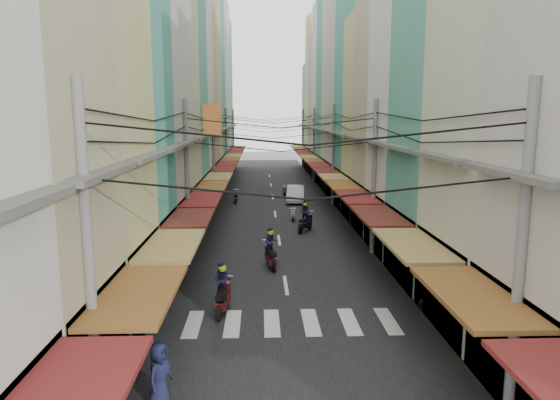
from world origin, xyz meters
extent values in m
plane|color=slate|center=(0.00, 0.00, 0.00)|extent=(160.00, 160.00, 0.00)
cube|color=black|center=(0.00, 20.00, 0.01)|extent=(10.00, 80.00, 0.02)
cube|color=slate|center=(-6.50, 20.00, 0.03)|extent=(3.00, 80.00, 0.06)
cube|color=slate|center=(6.50, 20.00, 0.03)|extent=(3.00, 80.00, 0.06)
cube|color=silver|center=(-3.50, -6.00, 0.03)|extent=(0.55, 2.40, 0.01)
cube|color=silver|center=(-2.10, -6.00, 0.03)|extent=(0.55, 2.40, 0.01)
cube|color=silver|center=(-0.70, -6.00, 0.03)|extent=(0.55, 2.40, 0.01)
cube|color=silver|center=(0.70, -6.00, 0.03)|extent=(0.55, 2.40, 0.01)
cube|color=silver|center=(2.10, -6.00, 0.03)|extent=(0.55, 2.40, 0.01)
cube|color=silver|center=(3.50, -6.00, 0.03)|extent=(0.55, 2.40, 0.01)
cube|color=#595651|center=(-4.75, -15.67, 6.00)|extent=(0.50, 4.20, 0.15)
cube|color=black|center=(-5.60, -10.98, 1.60)|extent=(1.20, 4.53, 3.20)
cube|color=brown|center=(-4.10, -10.98, 3.00)|extent=(1.80, 4.34, 0.12)
cube|color=#595651|center=(-4.75, -10.98, 6.00)|extent=(0.50, 4.24, 0.15)
cube|color=tan|center=(-8.00, -6.27, 7.90)|extent=(6.00, 4.70, 15.81)
cube|color=black|center=(-5.60, -6.27, 1.60)|extent=(1.20, 4.52, 3.20)
cube|color=olive|center=(-4.10, -6.27, 3.00)|extent=(1.80, 4.33, 0.12)
cube|color=#595651|center=(-4.75, -6.27, 6.00)|extent=(0.50, 4.23, 0.15)
cube|color=teal|center=(-8.00, -1.76, 9.62)|extent=(6.00, 4.30, 19.25)
cube|color=black|center=(-5.60, -1.76, 1.60)|extent=(1.20, 4.13, 3.20)
cube|color=#5A2119|center=(-4.10, -1.76, 3.00)|extent=(1.80, 3.96, 0.12)
cube|color=#595651|center=(-4.75, -1.76, 6.00)|extent=(0.50, 3.87, 0.15)
cube|color=#BBB3AB|center=(-8.00, 2.96, 10.47)|extent=(6.00, 5.14, 20.93)
cube|color=black|center=(-5.60, 2.96, 1.60)|extent=(1.20, 4.94, 3.20)
cube|color=maroon|center=(-4.10, 2.96, 3.00)|extent=(1.80, 4.73, 0.12)
cube|color=#595651|center=(-4.75, 2.96, 6.00)|extent=(0.50, 4.63, 0.15)
cube|color=beige|center=(-8.00, 8.00, 8.72)|extent=(6.00, 4.95, 17.43)
cube|color=black|center=(-5.60, 8.00, 1.60)|extent=(1.20, 4.75, 3.20)
cube|color=brown|center=(-4.10, 8.00, 3.00)|extent=(1.80, 4.56, 0.12)
cube|color=#595651|center=(-4.75, 8.00, 6.00)|extent=(0.50, 4.46, 0.15)
cube|color=#509B84|center=(-8.00, 12.98, 8.16)|extent=(6.00, 4.99, 16.32)
cube|color=black|center=(-5.60, 12.98, 1.60)|extent=(1.20, 4.80, 3.20)
cube|color=olive|center=(-4.10, 12.98, 3.00)|extent=(1.80, 4.60, 0.12)
cube|color=#595651|center=(-4.75, 12.98, 6.00)|extent=(0.50, 4.50, 0.15)
cube|color=silver|center=(-8.00, 17.80, 11.44)|extent=(6.00, 4.65, 22.87)
cube|color=black|center=(-5.60, 17.80, 1.60)|extent=(1.20, 4.46, 3.20)
cube|color=#5A2119|center=(-4.10, 17.80, 3.00)|extent=(1.80, 4.27, 0.12)
cube|color=#595651|center=(-4.75, 17.80, 6.00)|extent=(0.50, 4.18, 0.15)
cube|color=tan|center=(-8.00, 22.57, 10.29)|extent=(6.00, 4.89, 20.58)
cube|color=black|center=(-5.60, 22.57, 1.60)|extent=(1.20, 4.70, 3.20)
cube|color=maroon|center=(-4.10, 22.57, 3.00)|extent=(1.80, 4.50, 0.12)
cube|color=#595651|center=(-4.75, 22.57, 6.00)|extent=(0.50, 4.40, 0.15)
cube|color=tan|center=(-8.00, 27.27, 9.22)|extent=(6.00, 4.52, 18.44)
cube|color=black|center=(-5.60, 27.27, 1.60)|extent=(1.20, 4.34, 3.20)
cube|color=brown|center=(-4.10, 27.27, 3.00)|extent=(1.80, 4.16, 0.12)
cube|color=#595651|center=(-4.75, 27.27, 6.00)|extent=(0.50, 4.07, 0.15)
cube|color=teal|center=(-8.00, 32.13, 10.31)|extent=(6.00, 5.20, 20.63)
cube|color=black|center=(-5.60, 32.13, 1.60)|extent=(1.20, 4.99, 3.20)
cube|color=olive|center=(-4.10, 32.13, 3.00)|extent=(1.80, 4.78, 0.12)
cube|color=#595651|center=(-4.75, 32.13, 6.00)|extent=(0.50, 4.68, 0.15)
cube|color=#BBB3AB|center=(-8.00, 37.20, 11.85)|extent=(6.00, 4.94, 23.70)
cube|color=black|center=(-5.60, 37.20, 1.60)|extent=(1.20, 4.74, 3.20)
cube|color=#5A2119|center=(-4.10, 37.20, 3.00)|extent=(1.80, 4.55, 0.12)
cube|color=#595651|center=(-4.75, 37.20, 6.00)|extent=(0.50, 4.45, 0.15)
cube|color=beige|center=(-8.00, 42.14, 10.56)|extent=(6.00, 4.96, 21.12)
cube|color=black|center=(-5.60, 42.14, 1.60)|extent=(1.20, 4.76, 3.20)
cube|color=maroon|center=(-4.10, 42.14, 3.00)|extent=(1.80, 4.56, 0.12)
cube|color=#595651|center=(-4.75, 42.14, 6.00)|extent=(0.50, 4.46, 0.15)
cube|color=#509B84|center=(-8.00, 47.14, 9.95)|extent=(6.00, 5.04, 19.90)
cube|color=black|center=(-5.60, 47.14, 1.60)|extent=(1.20, 4.84, 3.20)
cube|color=brown|center=(-4.10, 47.14, 3.00)|extent=(1.80, 4.64, 0.12)
cube|color=#595651|center=(-4.75, 47.14, 6.00)|extent=(0.50, 4.54, 0.15)
cube|color=#562F13|center=(-4.40, 12.00, 7.00)|extent=(1.20, 0.40, 2.20)
cube|color=black|center=(5.60, -11.40, 1.60)|extent=(1.20, 4.54, 3.20)
cube|color=brown|center=(4.10, -11.40, 3.00)|extent=(1.80, 4.35, 0.12)
cube|color=#595651|center=(4.75, -11.40, 6.00)|extent=(0.50, 4.25, 0.15)
cube|color=black|center=(5.60, -6.55, 1.60)|extent=(1.20, 4.78, 3.20)
cube|color=olive|center=(4.10, -6.55, 3.00)|extent=(1.80, 4.58, 0.12)
cube|color=#595651|center=(4.75, -6.55, 6.00)|extent=(0.50, 4.48, 0.15)
cube|color=#509B84|center=(8.00, -1.55, 7.54)|extent=(6.00, 5.03, 15.08)
cube|color=black|center=(5.60, -1.55, 1.60)|extent=(1.20, 4.83, 3.20)
cube|color=#5A2119|center=(4.10, -1.55, 3.00)|extent=(1.80, 4.63, 0.12)
cube|color=#595651|center=(4.75, -1.55, 6.00)|extent=(0.50, 4.53, 0.15)
cube|color=silver|center=(8.00, 3.36, 10.83)|extent=(6.00, 4.79, 21.66)
cube|color=black|center=(5.60, 3.36, 1.60)|extent=(1.20, 4.60, 3.20)
cube|color=maroon|center=(4.10, 3.36, 3.00)|extent=(1.80, 4.41, 0.12)
cube|color=#595651|center=(4.75, 3.36, 6.00)|extent=(0.50, 4.31, 0.15)
cube|color=tan|center=(8.00, 8.02, 10.37)|extent=(6.00, 4.52, 20.74)
cube|color=black|center=(5.60, 8.02, 1.60)|extent=(1.20, 4.34, 3.20)
cube|color=brown|center=(4.10, 8.02, 3.00)|extent=(1.80, 4.16, 0.12)
cube|color=#595651|center=(4.75, 8.02, 6.00)|extent=(0.50, 4.07, 0.15)
cube|color=tan|center=(8.00, 12.34, 7.06)|extent=(6.00, 4.12, 14.13)
cube|color=black|center=(5.60, 12.34, 1.60)|extent=(1.20, 3.96, 3.20)
cube|color=olive|center=(4.10, 12.34, 3.00)|extent=(1.80, 3.79, 0.12)
cube|color=#595651|center=(4.75, 12.34, 6.00)|extent=(0.50, 3.71, 0.15)
cube|color=teal|center=(8.00, 16.61, 8.84)|extent=(6.00, 4.40, 17.68)
cube|color=black|center=(5.60, 16.61, 1.60)|extent=(1.20, 4.23, 3.20)
cube|color=#5A2119|center=(4.10, 16.61, 3.00)|extent=(1.80, 4.05, 0.12)
cube|color=#595651|center=(4.75, 16.61, 6.00)|extent=(0.50, 3.96, 0.15)
cube|color=#BBB3AB|center=(8.00, 21.13, 11.30)|extent=(6.00, 4.64, 22.59)
cube|color=black|center=(5.60, 21.13, 1.60)|extent=(1.20, 4.45, 3.20)
cube|color=maroon|center=(4.10, 21.13, 3.00)|extent=(1.80, 4.26, 0.12)
cube|color=#595651|center=(4.75, 21.13, 6.00)|extent=(0.50, 4.17, 0.15)
cube|color=beige|center=(8.00, 25.45, 10.63)|extent=(6.00, 4.00, 21.25)
cube|color=black|center=(5.60, 25.45, 1.60)|extent=(1.20, 3.84, 3.20)
cube|color=brown|center=(4.10, 25.45, 3.00)|extent=(1.80, 3.68, 0.12)
cube|color=#595651|center=(4.75, 25.45, 6.00)|extent=(0.50, 3.60, 0.15)
cube|color=#509B84|center=(8.00, 29.95, 11.16)|extent=(6.00, 5.01, 22.33)
cube|color=black|center=(5.60, 29.95, 1.60)|extent=(1.20, 4.81, 3.20)
cube|color=olive|center=(4.10, 29.95, 3.00)|extent=(1.80, 4.61, 0.12)
cube|color=#595651|center=(4.75, 29.95, 6.00)|extent=(0.50, 4.51, 0.15)
cube|color=silver|center=(8.00, 34.96, 9.86)|extent=(6.00, 5.00, 19.71)
cube|color=black|center=(5.60, 34.96, 1.60)|extent=(1.20, 4.80, 3.20)
cube|color=#5A2119|center=(4.10, 34.96, 3.00)|extent=(1.80, 4.60, 0.12)
cube|color=#595651|center=(4.75, 34.96, 6.00)|extent=(0.50, 4.50, 0.15)
cube|color=tan|center=(8.00, 39.61, 8.43)|extent=(6.00, 4.32, 16.86)
cube|color=black|center=(5.60, 39.61, 1.60)|extent=(1.20, 4.15, 3.20)
cube|color=maroon|center=(4.10, 39.61, 3.00)|extent=(1.80, 3.97, 0.12)
cube|color=#595651|center=(4.75, 39.61, 6.00)|extent=(0.50, 3.89, 0.15)
cube|color=tan|center=(8.00, 43.94, 9.98)|extent=(6.00, 4.33, 19.96)
cube|color=black|center=(5.60, 43.94, 1.60)|extent=(1.20, 4.16, 3.20)
cube|color=brown|center=(4.10, 43.94, 3.00)|extent=(1.80, 3.99, 0.12)
cube|color=#595651|center=(4.75, 43.94, 6.00)|extent=(0.50, 3.90, 0.15)
cube|color=teal|center=(8.00, 48.54, 7.17)|extent=(6.00, 4.88, 14.34)
cube|color=black|center=(5.60, 48.54, 1.60)|extent=(1.20, 4.68, 3.20)
cube|color=olive|center=(4.10, 48.54, 3.00)|extent=(1.80, 4.49, 0.12)
cube|color=#595651|center=(4.75, 48.54, 6.00)|extent=(0.50, 4.39, 0.15)
cylinder|color=slate|center=(-4.90, -12.00, 4.10)|extent=(0.26, 0.26, 8.20)
cylinder|color=slate|center=(4.90, -12.00, 4.10)|extent=(0.26, 0.26, 8.20)
cylinder|color=slate|center=(-4.90, 3.00, 4.10)|extent=(0.26, 0.26, 8.20)
cylinder|color=slate|center=(4.90, 3.00, 4.10)|extent=(0.26, 0.26, 8.20)
cylinder|color=slate|center=(-4.90, 18.00, 4.10)|extent=(0.26, 0.26, 8.20)
cylinder|color=slate|center=(4.90, 18.00, 4.10)|extent=(0.26, 0.26, 8.20)
cylinder|color=slate|center=(-4.90, 33.00, 4.10)|extent=(0.26, 0.26, 8.20)
cylinder|color=slate|center=(4.90, 33.00, 4.10)|extent=(0.26, 0.26, 8.20)
cylinder|color=slate|center=(-4.90, 48.00, 4.10)|extent=(0.26, 0.26, 8.20)
cylinder|color=slate|center=(4.90, 48.00, 4.10)|extent=(0.26, 0.26, 8.20)
imported|color=white|center=(1.91, 19.43, 0.00)|extent=(5.04, 2.36, 1.72)
imported|color=black|center=(7.28, -0.46, 0.00)|extent=(1.65, 1.03, 1.07)
cylinder|color=black|center=(-2.51, -4.30, 0.28)|extent=(0.11, 0.56, 0.56)
cylinder|color=black|center=(-2.51, -5.70, 0.28)|extent=(0.11, 0.56, 0.56)
cube|color=#5F1316|center=(-2.51, -5.00, 0.45)|extent=(0.37, 1.25, 0.30)
cube|color=black|center=(-2.51, -5.27, 0.78)|extent=(0.35, 0.60, 0.19)
cube|color=#5F1316|center=(-2.51, -4.40, 0.70)|extent=(0.32, 0.30, 0.60)
imported|color=#1B1D40|center=(-2.51, -5.00, 0.60)|extent=(0.57, 0.40, 1.44)
sphere|color=yellow|center=(-2.51, -5.00, 1.68)|extent=(0.30, 0.30, 0.30)
cylinder|color=black|center=(1.73, 8.82, 0.29)|extent=(0.11, 0.57, 0.57)
cylinder|color=black|center=(1.73, 7.38, 0.29)|extent=(0.11, 0.57, 0.57)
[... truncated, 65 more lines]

